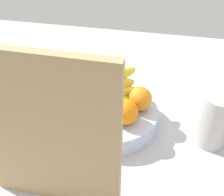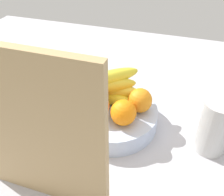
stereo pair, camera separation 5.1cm
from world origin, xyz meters
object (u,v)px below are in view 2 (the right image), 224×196
(orange_center, at_px, (120,87))
(orange_back_left, at_px, (92,91))
(cutting_board, at_px, (36,135))
(thermos_tumbler, at_px, (215,127))
(banana_bunch, at_px, (110,87))
(orange_back_right, at_px, (97,106))
(fruit_bowl, at_px, (112,116))
(orange_front_right, at_px, (140,100))
(orange_front_left, at_px, (123,113))

(orange_center, distance_m, orange_back_left, 0.08)
(cutting_board, height_order, thermos_tumbler, cutting_board)
(banana_bunch, distance_m, cutting_board, 0.30)
(orange_back_right, distance_m, banana_bunch, 0.07)
(fruit_bowl, height_order, thermos_tumbler, thermos_tumbler)
(fruit_bowl, distance_m, orange_front_right, 0.10)
(orange_front_left, bearing_deg, orange_back_right, -2.55)
(orange_center, bearing_deg, banana_bunch, 63.92)
(orange_front_left, distance_m, orange_front_right, 0.07)
(orange_front_right, relative_size, thermos_tumbler, 0.45)
(orange_front_left, relative_size, cutting_board, 0.19)
(thermos_tumbler, bearing_deg, orange_front_left, 8.06)
(orange_front_left, relative_size, thermos_tumbler, 0.45)
(orange_front_right, bearing_deg, thermos_tumbler, 170.90)
(orange_front_left, height_order, cutting_board, cutting_board)
(orange_back_right, height_order, banana_bunch, banana_bunch)
(orange_back_right, distance_m, cutting_board, 0.24)
(cutting_board, bearing_deg, orange_front_right, -115.78)
(orange_back_right, bearing_deg, orange_back_left, -59.01)
(orange_back_right, bearing_deg, thermos_tumbler, -174.53)
(orange_front_left, distance_m, orange_center, 0.12)
(fruit_bowl, bearing_deg, orange_front_left, 135.52)
(fruit_bowl, bearing_deg, orange_front_right, -164.93)
(orange_front_left, xyz_separation_m, orange_back_left, (0.11, -0.06, 0.00))
(orange_back_right, distance_m, thermos_tumbler, 0.31)
(orange_front_right, relative_size, orange_center, 1.00)
(fruit_bowl, xyz_separation_m, orange_back_left, (0.07, -0.02, 0.06))
(orange_front_left, distance_m, banana_bunch, 0.10)
(fruit_bowl, relative_size, orange_center, 3.82)
(orange_back_right, relative_size, banana_bunch, 0.37)
(cutting_board, bearing_deg, orange_center, -101.06)
(fruit_bowl, distance_m, orange_front_left, 0.09)
(orange_front_right, xyz_separation_m, thermos_tumbler, (-0.20, 0.03, -0.01))
(orange_center, bearing_deg, fruit_bowl, 87.27)
(fruit_bowl, xyz_separation_m, orange_front_right, (-0.07, -0.02, 0.06))
(orange_back_left, height_order, banana_bunch, banana_bunch)
(orange_back_left, distance_m, banana_bunch, 0.06)
(orange_back_left, relative_size, banana_bunch, 0.37)
(cutting_board, relative_size, thermos_tumbler, 2.37)
(fruit_bowl, relative_size, banana_bunch, 1.43)
(orange_front_right, bearing_deg, orange_center, -33.11)
(orange_front_right, height_order, orange_center, same)
(banana_bunch, bearing_deg, cutting_board, 80.19)
(fruit_bowl, height_order, orange_back_left, orange_back_left)
(orange_front_right, bearing_deg, orange_front_left, 65.48)
(orange_back_right, height_order, thermos_tumbler, thermos_tumbler)
(orange_back_left, bearing_deg, orange_back_right, 120.99)
(orange_front_right, height_order, orange_back_right, same)
(orange_center, relative_size, thermos_tumbler, 0.45)
(orange_front_right, bearing_deg, banana_bunch, -5.96)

